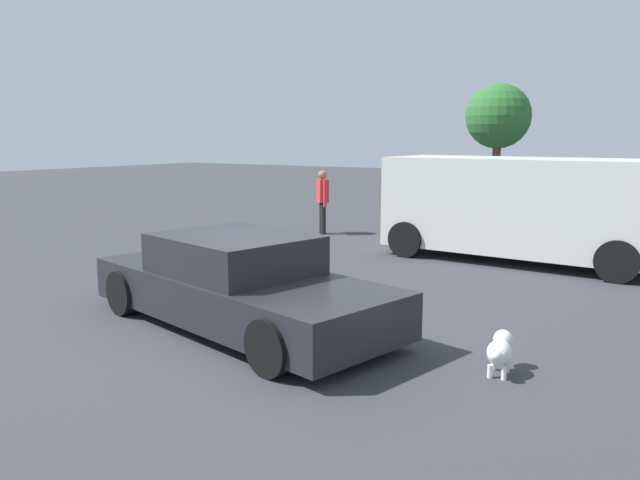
% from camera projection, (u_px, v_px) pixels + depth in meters
% --- Properties ---
extents(ground_plane, '(80.00, 80.00, 0.00)m').
position_uv_depth(ground_plane, '(260.00, 324.00, 8.41)').
color(ground_plane, '#38383D').
extents(sedan_foreground, '(4.95, 2.79, 1.24)m').
position_uv_depth(sedan_foreground, '(238.00, 284.00, 8.24)').
color(sedan_foreground, '#232328').
rests_on(sedan_foreground, ground_plane).
extents(dog, '(0.31, 0.65, 0.43)m').
position_uv_depth(dog, '(500.00, 350.00, 6.63)').
color(dog, white).
rests_on(dog, ground_plane).
extents(van_white, '(5.41, 2.44, 2.10)m').
position_uv_depth(van_white, '(519.00, 205.00, 12.61)').
color(van_white, silver).
rests_on(van_white, ground_plane).
extents(pedestrian, '(0.46, 0.45, 1.67)m').
position_uv_depth(pedestrian, '(323.00, 196.00, 16.17)').
color(pedestrian, black).
rests_on(pedestrian, ground_plane).
extents(tree_back_center, '(3.23, 3.23, 5.19)m').
position_uv_depth(tree_back_center, '(498.00, 117.00, 30.88)').
color(tree_back_center, brown).
rests_on(tree_back_center, ground_plane).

